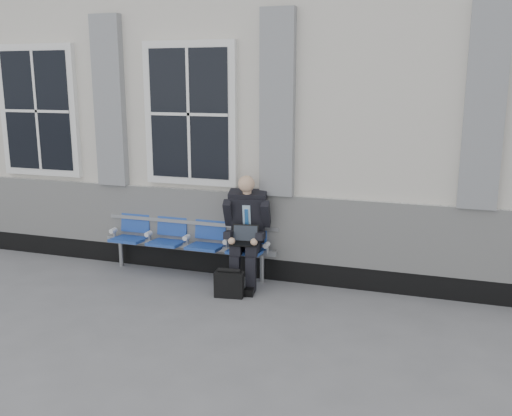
% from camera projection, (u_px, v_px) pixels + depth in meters
% --- Properties ---
extents(ground, '(70.00, 70.00, 0.00)m').
position_uv_depth(ground, '(119.00, 304.00, 7.06)').
color(ground, slate).
rests_on(ground, ground).
extents(station_building, '(14.40, 4.40, 4.49)m').
position_uv_depth(station_building, '(220.00, 109.00, 9.78)').
color(station_building, beige).
rests_on(station_building, ground).
extents(bench, '(2.60, 0.47, 0.91)m').
position_uv_depth(bench, '(189.00, 236.00, 8.05)').
color(bench, '#9EA0A3').
rests_on(bench, ground).
extents(businessman, '(0.65, 0.87, 1.49)m').
position_uv_depth(businessman, '(247.00, 227.00, 7.59)').
color(businessman, black).
rests_on(businessman, ground).
extents(briefcase, '(0.39, 0.21, 0.38)m').
position_uv_depth(briefcase, '(229.00, 284.00, 7.25)').
color(briefcase, black).
rests_on(briefcase, ground).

